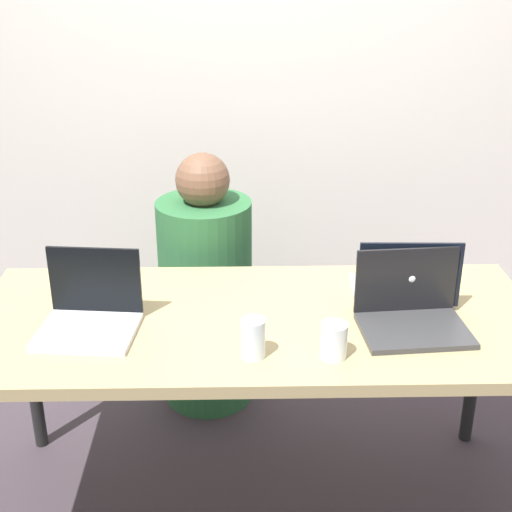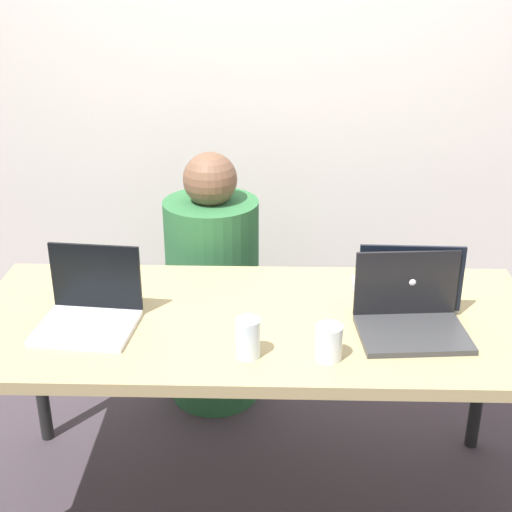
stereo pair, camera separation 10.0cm
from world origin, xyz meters
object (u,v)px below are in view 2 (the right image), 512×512
at_px(water_glass_center, 248,340).
at_px(laptop_front_right, 410,316).
at_px(laptop_front_left, 90,309).
at_px(laptop_back_right, 405,289).
at_px(water_glass_right, 329,345).
at_px(person_at_center, 213,294).

bearing_deg(water_glass_center, laptop_front_right, 18.34).
height_order(laptop_front_left, laptop_front_right, laptop_front_left).
height_order(laptop_back_right, laptop_front_left, laptop_back_right).
bearing_deg(water_glass_right, laptop_front_left, 165.82).
distance_m(person_at_center, water_glass_right, 1.05).
height_order(laptop_front_right, water_glass_center, laptop_front_right).
height_order(water_glass_right, water_glass_center, water_glass_center).
xyz_separation_m(laptop_front_left, laptop_front_right, (0.99, -0.01, -0.00)).
xyz_separation_m(laptop_back_right, water_glass_center, (-0.51, -0.35, 0.00)).
xyz_separation_m(person_at_center, laptop_front_left, (-0.32, -0.73, 0.32)).
relative_size(laptop_back_right, water_glass_center, 2.81).
bearing_deg(laptop_back_right, laptop_front_left, 11.31).
bearing_deg(person_at_center, water_glass_center, 116.76).
relative_size(laptop_front_right, water_glass_right, 3.24).
xyz_separation_m(water_glass_right, water_glass_center, (-0.23, 0.01, 0.01)).
relative_size(person_at_center, laptop_front_left, 3.51).
bearing_deg(water_glass_right, laptop_back_right, 52.24).
bearing_deg(person_at_center, laptop_back_right, 156.26).
relative_size(laptop_front_right, water_glass_center, 2.88).
bearing_deg(water_glass_center, laptop_front_left, 160.49).
bearing_deg(laptop_front_left, laptop_back_right, 15.25).
height_order(laptop_back_right, water_glass_right, laptop_back_right).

